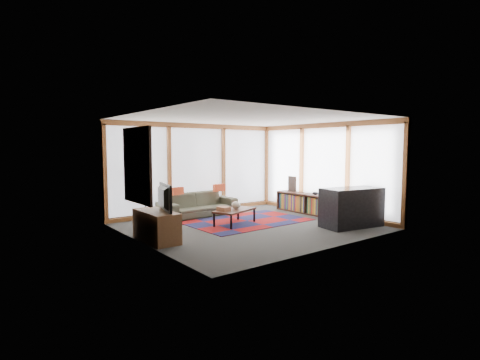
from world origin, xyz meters
TOP-DOWN VIEW (x-y plane):
  - ground at (0.00, 0.00)m, footprint 5.50×5.50m
  - room_envelope at (0.49, 0.56)m, footprint 5.52×5.02m
  - rug at (0.32, 0.50)m, footprint 3.09×2.01m
  - sofa at (-0.29, 1.95)m, footprint 2.24×0.94m
  - pillow_left at (-0.92, 1.96)m, footprint 0.38×0.19m
  - pillow_right at (0.41, 1.91)m, footprint 0.39×0.13m
  - floor_lamp at (-1.75, 2.18)m, footprint 0.37×0.37m
  - coffee_table at (-0.19, 0.36)m, footprint 1.27×0.93m
  - book_stack at (-0.53, 0.36)m, footprint 0.27×0.32m
  - vase at (-0.12, 0.41)m, footprint 0.27×0.27m
  - bookshelf at (2.43, 0.29)m, footprint 0.42×2.29m
  - bowl_a at (2.43, -0.28)m, footprint 0.24×0.24m
  - bowl_b at (2.47, 0.09)m, footprint 0.19×0.19m
  - shelf_picture at (2.52, 1.07)m, footprint 0.09×0.35m
  - tv_console at (-2.44, 0.03)m, footprint 0.52×1.24m
  - television at (-2.36, -0.02)m, footprint 0.36×0.97m
  - bar_counter at (1.91, -1.54)m, footprint 1.59×0.94m

SIDE VIEW (x-z plane):
  - ground at x=0.00m, z-range 0.00..0.00m
  - rug at x=0.32m, z-range 0.00..0.01m
  - coffee_table at x=-0.19m, z-range 0.00..0.38m
  - bookshelf at x=2.43m, z-range 0.00..0.57m
  - tv_console at x=-2.44m, z-range 0.00..0.62m
  - sofa at x=-0.29m, z-range 0.00..0.65m
  - book_stack at x=-0.53m, z-range 0.38..0.48m
  - bar_counter at x=1.91m, z-range 0.00..0.94m
  - vase at x=-0.12m, z-range 0.38..0.57m
  - bowl_b at x=2.47m, z-range 0.57..0.66m
  - bowl_a at x=2.43m, z-range 0.57..0.68m
  - floor_lamp at x=-1.75m, z-range 0.00..1.47m
  - pillow_left at x=-0.92m, z-range 0.65..0.85m
  - pillow_right at x=0.41m, z-range 0.65..0.86m
  - shelf_picture at x=2.52m, z-range 0.57..1.03m
  - television at x=-2.36m, z-range 0.62..1.18m
  - room_envelope at x=0.49m, z-range 0.23..2.85m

